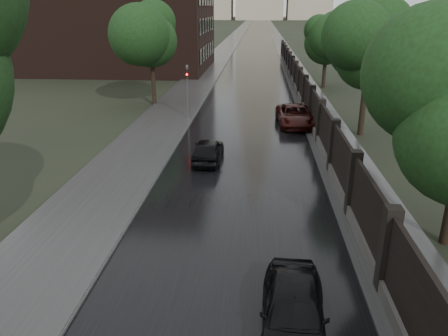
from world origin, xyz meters
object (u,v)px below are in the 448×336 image
traffic_light (188,88)px  tree_right_c (327,38)px  car_right_far (295,116)px  car_right_near (294,311)px  tree_left_far (151,41)px  tree_right_b (369,57)px  hatchback_left (208,150)px

traffic_light → tree_right_c: bearing=51.8°
traffic_light → car_right_far: 7.94m
car_right_near → tree_left_far: bearing=112.9°
tree_right_b → car_right_far: 6.25m
hatchback_left → car_right_far: car_right_far is taller
hatchback_left → car_right_far: bearing=-122.4°
traffic_light → hatchback_left: size_ratio=1.06×
tree_left_far → traffic_light: size_ratio=1.85×
tree_right_c → hatchback_left: size_ratio=1.87×
tree_right_b → tree_right_c: same height
tree_right_b → car_right_near: tree_right_b is taller
tree_right_c → car_right_far: bearing=-104.4°
tree_left_far → car_right_far: 13.63m
tree_left_far → traffic_light: (3.70, -5.01, -2.84)m
tree_right_b → hatchback_left: 11.90m
tree_right_c → hatchback_left: bearing=-111.2°
tree_left_far → tree_right_b: (15.50, -8.00, -0.29)m
tree_right_b → car_right_near: (-5.68, -19.05, -4.25)m
tree_right_c → traffic_light: 19.26m
tree_right_b → hatchback_left: tree_right_b is taller
tree_left_far → tree_right_b: bearing=-27.3°
tree_right_c → traffic_light: size_ratio=1.75×
traffic_light → car_right_far: traffic_light is taller
tree_left_far → hatchback_left: tree_left_far is taller
car_right_near → car_right_far: size_ratio=0.81×
traffic_light → tree_right_b: bearing=-14.2°
traffic_light → car_right_near: size_ratio=0.97×
car_right_near → traffic_light: bearing=108.4°
car_right_far → tree_right_c: bearing=72.0°
car_right_near → tree_right_c: bearing=84.2°
tree_right_b → car_right_far: size_ratio=1.38×
hatchback_left → tree_left_far: bearing=-65.8°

